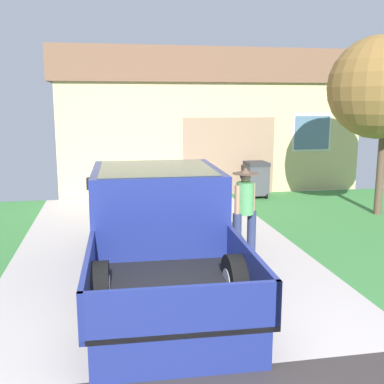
% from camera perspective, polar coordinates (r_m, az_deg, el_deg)
% --- Properties ---
extents(pickup_truck, '(2.18, 5.51, 1.67)m').
position_cam_1_polar(pickup_truck, '(7.57, -4.30, -4.01)').
color(pickup_truck, navy).
rests_on(pickup_truck, ground).
extents(person_with_hat, '(0.47, 0.45, 1.59)m').
position_cam_1_polar(person_with_hat, '(8.18, 6.47, -1.98)').
color(person_with_hat, navy).
rests_on(person_with_hat, ground).
extents(handbag, '(0.29, 0.16, 0.40)m').
position_cam_1_polar(handbag, '(8.15, 5.18, -7.46)').
color(handbag, '#232328').
rests_on(handbag, ground).
extents(house_with_garage, '(9.39, 5.67, 4.22)m').
position_cam_1_polar(house_with_garage, '(16.29, 0.76, 9.01)').
color(house_with_garage, '#CFBE82').
rests_on(house_with_garage, ground).
extents(wheeled_trash_bin, '(0.60, 0.72, 1.02)m').
position_cam_1_polar(wheeled_trash_bin, '(13.45, 7.85, 1.70)').
color(wheeled_trash_bin, '#424247').
rests_on(wheeled_trash_bin, ground).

